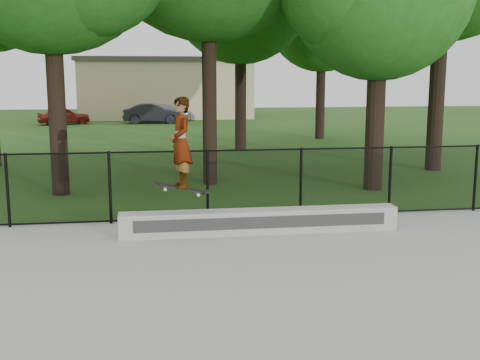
{
  "coord_description": "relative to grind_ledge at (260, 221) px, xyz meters",
  "views": [
    {
      "loc": [
        -3.14,
        -6.4,
        3.08
      ],
      "look_at": [
        -1.57,
        4.2,
        1.2
      ],
      "focal_mm": 45.0,
      "sensor_mm": 36.0,
      "label": 1
    }
  ],
  "objects": [
    {
      "name": "car_b",
      "position": [
        -1.9,
        27.9,
        0.33
      ],
      "size": [
        3.46,
        1.42,
        1.24
      ],
      "primitive_type": "imported",
      "rotation": [
        0.0,
        0.0,
        1.54
      ],
      "color": "black",
      "rests_on": "ground"
    },
    {
      "name": "concrete_slab",
      "position": [
        1.09,
        -4.7,
        -0.26
      ],
      "size": [
        14.0,
        12.0,
        0.06
      ],
      "primitive_type": "cube",
      "color": "#999994",
      "rests_on": "ground"
    },
    {
      "name": "car_c",
      "position": [
        -1.0,
        29.88,
        0.26
      ],
      "size": [
        3.78,
        2.33,
        1.11
      ],
      "primitive_type": "imported",
      "rotation": [
        0.0,
        0.0,
        1.81
      ],
      "color": "#ABACC2",
      "rests_on": "ground"
    },
    {
      "name": "skater_airborne",
      "position": [
        -1.52,
        -0.23,
        1.54
      ],
      "size": [
        0.83,
        0.68,
        1.82
      ],
      "color": "black",
      "rests_on": "ground"
    },
    {
      "name": "chainlink_fence",
      "position": [
        1.09,
        1.2,
        0.52
      ],
      "size": [
        16.06,
        0.06,
        1.5
      ],
      "color": "black",
      "rests_on": "concrete_slab"
    },
    {
      "name": "car_a",
      "position": [
        -7.44,
        27.88,
        0.25
      ],
      "size": [
        3.4,
        2.2,
        1.08
      ],
      "primitive_type": "imported",
      "rotation": [
        0.0,
        0.0,
        1.89
      ],
      "color": "maroon",
      "rests_on": "ground"
    },
    {
      "name": "distant_building",
      "position": [
        -0.91,
        33.3,
        1.87
      ],
      "size": [
        12.4,
        6.4,
        4.3
      ],
      "color": "tan",
      "rests_on": "ground"
    },
    {
      "name": "ground",
      "position": [
        1.09,
        -4.7,
        -0.29
      ],
      "size": [
        100.0,
        100.0,
        0.0
      ],
      "primitive_type": "plane",
      "color": "#244A14",
      "rests_on": "ground"
    },
    {
      "name": "grind_ledge",
      "position": [
        0.0,
        0.0,
        0.0
      ],
      "size": [
        5.38,
        0.4,
        0.46
      ],
      "primitive_type": "cube",
      "color": "#AEAEA9",
      "rests_on": "concrete_slab"
    }
  ]
}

